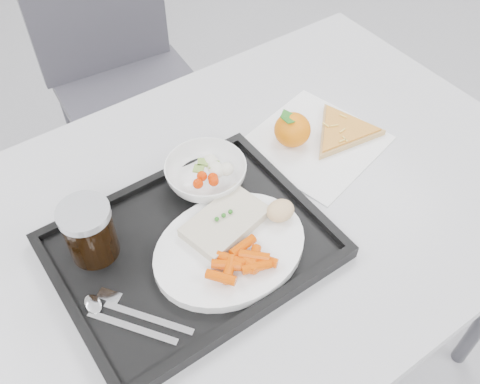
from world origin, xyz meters
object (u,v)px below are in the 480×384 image
object	(u,v)px
cola_glass	(89,231)
tangerine	(292,130)
tray	(191,247)
chair	(122,66)
dinner_plate	(230,249)
table	(245,225)
salad_bowl	(206,174)
pizza_slice	(343,131)

from	to	relation	value
cola_glass	tangerine	size ratio (longest dim) A/B	1.24
tray	chair	bearing A→B (deg)	73.33
dinner_plate	cola_glass	world-z (taller)	cola_glass
chair	cola_glass	world-z (taller)	chair
tray	cola_glass	bearing A→B (deg)	148.64
table	cola_glass	size ratio (longest dim) A/B	11.11
tray	salad_bowl	world-z (taller)	salad_bowl
tray	tangerine	world-z (taller)	tangerine
dinner_plate	pizza_slice	size ratio (longest dim) A/B	1.09
cola_glass	tangerine	world-z (taller)	cola_glass
tray	tangerine	size ratio (longest dim) A/B	5.15
dinner_plate	salad_bowl	bearing A→B (deg)	71.22
table	chair	bearing A→B (deg)	82.01
cola_glass	pizza_slice	bearing A→B (deg)	-1.55
chair	pizza_slice	size ratio (longest dim) A/B	3.75
table	tangerine	bearing A→B (deg)	24.40
dinner_plate	pizza_slice	world-z (taller)	dinner_plate
cola_glass	tangerine	xyz separation A→B (m)	(0.45, 0.03, -0.04)
dinner_plate	pizza_slice	distance (m)	0.39
tangerine	chair	bearing A→B (deg)	94.68
pizza_slice	chair	bearing A→B (deg)	101.89
table	cola_glass	distance (m)	0.31
tangerine	pizza_slice	distance (m)	0.11
dinner_plate	tangerine	xyz separation A→B (m)	(0.26, 0.16, 0.01)
tray	cola_glass	xyz separation A→B (m)	(-0.14, 0.08, 0.06)
tray	cola_glass	size ratio (longest dim) A/B	4.17
chair	dinner_plate	xyz separation A→B (m)	(-0.21, -0.89, 0.24)
tray	dinner_plate	bearing A→B (deg)	-46.14
pizza_slice	tray	bearing A→B (deg)	-170.53
chair	tangerine	xyz separation A→B (m)	(0.06, -0.73, 0.25)
chair	cola_glass	xyz separation A→B (m)	(-0.39, -0.76, 0.28)
tray	pizza_slice	size ratio (longest dim) A/B	1.81
cola_glass	dinner_plate	bearing A→B (deg)	-35.72
tangerine	cola_glass	bearing A→B (deg)	-176.35
dinner_plate	pizza_slice	bearing A→B (deg)	17.81
dinner_plate	salad_bowl	world-z (taller)	salad_bowl
salad_bowl	pizza_slice	size ratio (longest dim) A/B	0.61
tray	salad_bowl	size ratio (longest dim) A/B	2.96
pizza_slice	dinner_plate	bearing A→B (deg)	-162.19
table	cola_glass	bearing A→B (deg)	169.81
pizza_slice	cola_glass	bearing A→B (deg)	178.45
dinner_plate	tangerine	distance (m)	0.31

